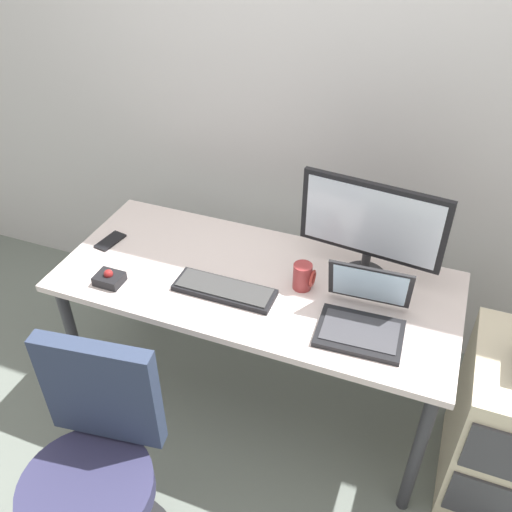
# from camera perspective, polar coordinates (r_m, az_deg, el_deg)

# --- Properties ---
(ground_plane) EXTENTS (8.00, 8.00, 0.00)m
(ground_plane) POSITION_cam_1_polar(r_m,az_deg,el_deg) (2.80, -0.00, -14.30)
(ground_plane) COLOR slate
(back_wall) EXTENTS (6.00, 0.10, 2.80)m
(back_wall) POSITION_cam_1_polar(r_m,az_deg,el_deg) (2.55, 6.08, 18.93)
(back_wall) COLOR #BDBBBC
(back_wall) RESTS_ON ground
(desk) EXTENTS (1.64, 0.72, 0.75)m
(desk) POSITION_cam_1_polar(r_m,az_deg,el_deg) (2.31, -0.00, -3.91)
(desk) COLOR beige
(desk) RESTS_ON ground
(file_cabinet) EXTENTS (0.42, 0.53, 0.69)m
(file_cabinet) POSITION_cam_1_polar(r_m,az_deg,el_deg) (2.47, 24.90, -15.83)
(file_cabinet) COLOR beige
(file_cabinet) RESTS_ON ground
(office_chair) EXTENTS (0.52, 0.52, 0.96)m
(office_chair) POSITION_cam_1_polar(r_m,az_deg,el_deg) (2.09, -16.06, -21.57)
(office_chair) COLOR black
(office_chair) RESTS_ON ground
(monitor_main) EXTENTS (0.57, 0.18, 0.43)m
(monitor_main) POSITION_cam_1_polar(r_m,az_deg,el_deg) (2.17, 11.83, 3.11)
(monitor_main) COLOR #262628
(monitor_main) RESTS_ON desk
(keyboard) EXTENTS (0.41, 0.14, 0.03)m
(keyboard) POSITION_cam_1_polar(r_m,az_deg,el_deg) (2.19, -3.29, -3.50)
(keyboard) COLOR black
(keyboard) RESTS_ON desk
(laptop) EXTENTS (0.32, 0.31, 0.23)m
(laptop) POSITION_cam_1_polar(r_m,az_deg,el_deg) (2.06, 11.06, -6.02)
(laptop) COLOR black
(laptop) RESTS_ON desk
(trackball_mouse) EXTENTS (0.11, 0.09, 0.07)m
(trackball_mouse) POSITION_cam_1_polar(r_m,az_deg,el_deg) (2.31, -14.95, -2.24)
(trackball_mouse) COLOR black
(trackball_mouse) RESTS_ON desk
(coffee_mug) EXTENTS (0.09, 0.08, 0.11)m
(coffee_mug) POSITION_cam_1_polar(r_m,az_deg,el_deg) (2.20, 4.91, -2.13)
(coffee_mug) COLOR maroon
(coffee_mug) RESTS_ON desk
(cell_phone) EXTENTS (0.09, 0.15, 0.01)m
(cell_phone) POSITION_cam_1_polar(r_m,az_deg,el_deg) (2.55, -14.86, 1.51)
(cell_phone) COLOR black
(cell_phone) RESTS_ON desk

